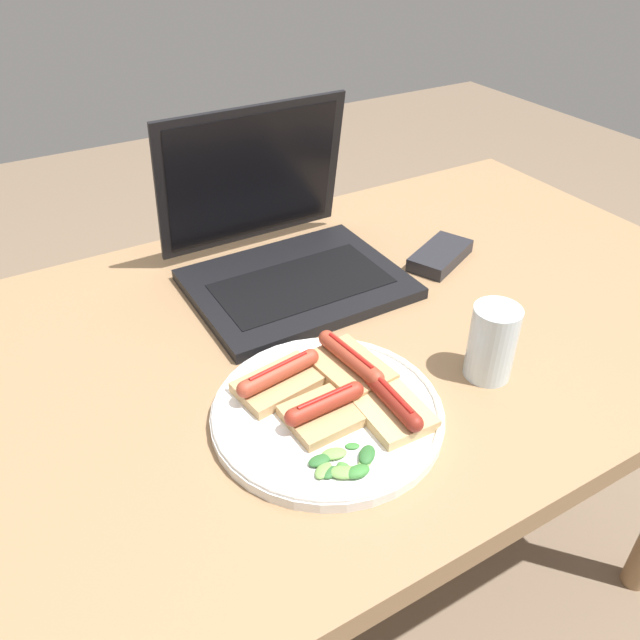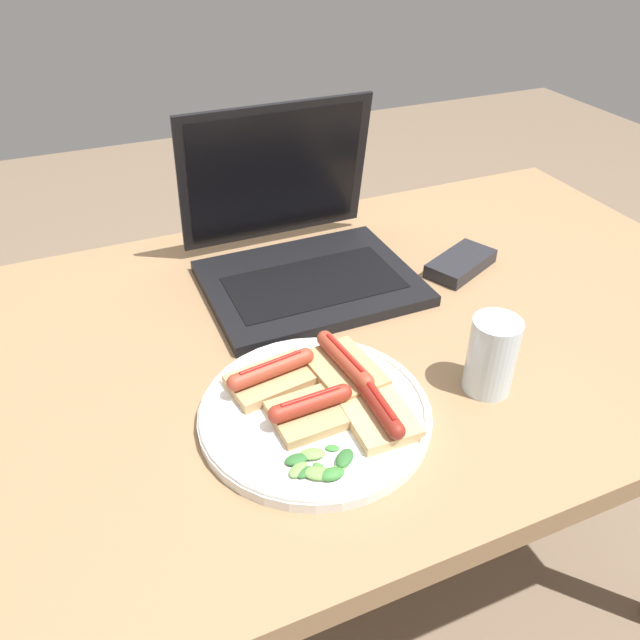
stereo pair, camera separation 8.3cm
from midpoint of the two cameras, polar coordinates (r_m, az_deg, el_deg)
The scene contains 11 objects.
ground_plane at distance 1.47m, azimuth 0.52°, elevation -23.20°, with size 6.00×6.00×0.00m, color #75604C.
desk at distance 0.99m, azimuth 0.72°, elevation -3.67°, with size 1.27×0.78×0.71m.
laptop at distance 1.02m, azimuth -5.66°, elevation 6.13°, with size 0.33×0.30×0.26m.
plate at distance 0.77m, azimuth -2.46°, elevation -8.52°, with size 0.28×0.28×0.02m.
sausage_toast_left at distance 0.75m, azimuth -2.77°, elevation -8.33°, with size 0.11×0.08×0.04m.
sausage_toast_middle at distance 0.79m, azimuth -6.79°, elevation -5.51°, with size 0.12×0.08×0.04m.
sausage_toast_right at distance 0.80m, azimuth -0.21°, elevation -4.32°, with size 0.09×0.12×0.04m.
sausage_toast_extra at distance 0.75m, azimuth 3.39°, elevation -8.01°, with size 0.08×0.11×0.04m.
salad_pile at distance 0.70m, azimuth -1.26°, elevation -13.22°, with size 0.08×0.06×0.01m.
drinking_glass at distance 0.82m, azimuth 12.71°, elevation -2.13°, with size 0.06×0.06×0.11m.
external_drive at distance 1.09m, azimuth 8.80°, elevation 5.79°, with size 0.14×0.11×0.02m.
Camera 1 is at (-0.43, -0.64, 1.25)m, focal length 35.00 mm.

